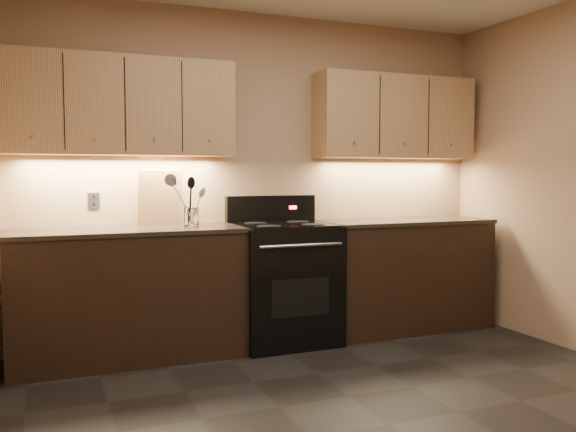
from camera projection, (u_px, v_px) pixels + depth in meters
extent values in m
plane|color=black|center=(389.00, 425.00, 3.20)|extent=(4.00, 4.00, 0.00)
cube|color=#A27E5F|center=(260.00, 176.00, 4.96)|extent=(4.00, 0.04, 2.60)
cube|color=black|center=(129.00, 296.00, 4.32)|extent=(1.60, 0.60, 0.90)
cube|color=#392E24|center=(127.00, 231.00, 4.29)|extent=(1.62, 0.62, 0.03)
cube|color=black|center=(403.00, 276.00, 5.19)|extent=(1.44, 0.60, 0.90)
cube|color=#392E24|center=(403.00, 221.00, 5.15)|extent=(1.46, 0.62, 0.03)
cube|color=black|center=(284.00, 284.00, 4.75)|extent=(0.76, 0.65, 0.92)
cube|color=black|center=(284.00, 225.00, 4.71)|extent=(0.70, 0.60, 0.01)
cube|color=black|center=(271.00, 209.00, 4.97)|extent=(0.76, 0.07, 0.22)
cube|color=red|center=(293.00, 207.00, 5.00)|extent=(0.06, 0.00, 0.03)
cylinder|color=silver|center=(301.00, 245.00, 4.41)|extent=(0.65, 0.02, 0.02)
cube|color=black|center=(301.00, 298.00, 4.45)|extent=(0.46, 0.00, 0.28)
cylinder|color=black|center=(269.00, 226.00, 4.51)|extent=(0.18, 0.18, 0.00)
cylinder|color=black|center=(313.00, 224.00, 4.64)|extent=(0.18, 0.18, 0.00)
cylinder|color=black|center=(256.00, 223.00, 4.78)|extent=(0.18, 0.18, 0.00)
cylinder|color=black|center=(298.00, 221.00, 4.92)|extent=(0.18, 0.18, 0.00)
cube|color=tan|center=(122.00, 106.00, 4.37)|extent=(1.60, 0.30, 0.70)
cube|color=tan|center=(395.00, 117.00, 5.23)|extent=(1.44, 0.30, 0.70)
cube|color=#B2B5BA|center=(94.00, 201.00, 4.47)|extent=(0.08, 0.01, 0.12)
cylinder|color=white|center=(191.00, 217.00, 4.49)|extent=(0.12, 0.12, 0.14)
cylinder|color=white|center=(191.00, 225.00, 4.50)|extent=(0.11, 0.11, 0.02)
cube|color=tan|center=(160.00, 198.00, 4.61)|extent=(0.34, 0.12, 0.42)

